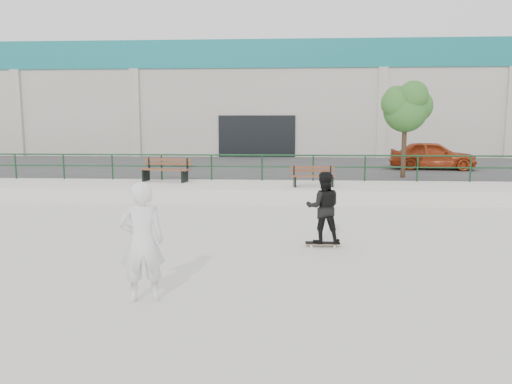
# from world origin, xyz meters

# --- Properties ---
(ground) EXTENTS (120.00, 120.00, 0.00)m
(ground) POSITION_xyz_m (0.00, 0.00, 0.00)
(ground) COLOR silver
(ground) RESTS_ON ground
(ledge) EXTENTS (30.00, 3.00, 0.50)m
(ledge) POSITION_xyz_m (0.00, 9.50, 0.25)
(ledge) COLOR silver
(ledge) RESTS_ON ground
(parking_strip) EXTENTS (60.00, 14.00, 0.50)m
(parking_strip) POSITION_xyz_m (0.00, 18.00, 0.25)
(parking_strip) COLOR #303030
(parking_strip) RESTS_ON ground
(railing) EXTENTS (28.00, 0.06, 1.03)m
(railing) POSITION_xyz_m (-0.00, 10.80, 1.24)
(railing) COLOR #163D20
(railing) RESTS_ON ledge
(commercial_building) EXTENTS (44.20, 16.33, 8.00)m
(commercial_building) POSITION_xyz_m (-0.00, 31.99, 4.58)
(commercial_building) COLOR #A9A597
(commercial_building) RESTS_ON ground
(bench_left) EXTENTS (2.04, 0.96, 0.91)m
(bench_left) POSITION_xyz_m (-2.71, 10.27, 0.95)
(bench_left) COLOR brown
(bench_left) RESTS_ON ledge
(bench_right) EXTENTS (1.64, 0.64, 0.73)m
(bench_right) POSITION_xyz_m (2.91, 9.10, 0.86)
(bench_right) COLOR brown
(bench_right) RESTS_ON ledge
(tree) EXTENTS (2.21, 1.96, 3.92)m
(tree) POSITION_xyz_m (6.82, 12.26, 3.44)
(tree) COLOR #483A24
(tree) RESTS_ON parking_strip
(red_car) EXTENTS (4.22, 2.16, 1.37)m
(red_car) POSITION_xyz_m (9.02, 15.98, 1.19)
(red_car) COLOR #A13513
(red_car) RESTS_ON parking_strip
(skateboard) EXTENTS (0.78, 0.22, 0.09)m
(skateboard) POSITION_xyz_m (2.79, 2.40, 0.07)
(skateboard) COLOR black
(skateboard) RESTS_ON ground
(standing_skater) EXTENTS (0.79, 0.63, 1.61)m
(standing_skater) POSITION_xyz_m (2.79, 2.40, 0.90)
(standing_skater) COLOR black
(standing_skater) RESTS_ON skateboard
(seated_skater) EXTENTS (0.79, 0.63, 1.90)m
(seated_skater) POSITION_xyz_m (-0.28, -1.23, 0.95)
(seated_skater) COLOR white
(seated_skater) RESTS_ON ground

